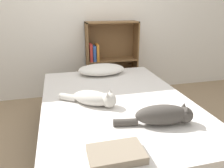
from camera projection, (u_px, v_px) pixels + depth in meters
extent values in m
plane|color=#997F60|center=(116.00, 145.00, 2.28)|extent=(8.00, 8.00, 0.00)
cube|color=white|center=(90.00, 13.00, 3.21)|extent=(8.00, 0.06, 2.50)
cube|color=#333338|center=(116.00, 130.00, 2.22)|extent=(1.42, 2.06, 0.35)
cube|color=silver|center=(116.00, 107.00, 2.13)|extent=(1.37, 2.00, 0.18)
ellipsoid|color=white|center=(101.00, 69.00, 2.82)|extent=(0.60, 0.38, 0.13)
ellipsoid|color=beige|center=(92.00, 98.00, 1.97)|extent=(0.41, 0.36, 0.13)
sphere|color=beige|center=(109.00, 100.00, 1.92)|extent=(0.13, 0.13, 0.13)
cone|color=beige|center=(110.00, 91.00, 1.93)|extent=(0.04, 0.04, 0.03)
cone|color=beige|center=(107.00, 94.00, 1.86)|extent=(0.04, 0.04, 0.03)
cylinder|color=beige|center=(68.00, 97.00, 2.06)|extent=(0.18, 0.15, 0.06)
ellipsoid|color=#47423D|center=(162.00, 115.00, 1.64)|extent=(0.43, 0.22, 0.16)
sphere|color=#47423D|center=(185.00, 115.00, 1.65)|extent=(0.12, 0.12, 0.12)
cone|color=#47423D|center=(184.00, 105.00, 1.66)|extent=(0.04, 0.04, 0.03)
cone|color=#47423D|center=(188.00, 109.00, 1.60)|extent=(0.04, 0.04, 0.03)
cylinder|color=#47423D|center=(125.00, 122.00, 1.64)|extent=(0.19, 0.09, 0.05)
cube|color=brown|center=(88.00, 61.00, 3.28)|extent=(0.02, 0.26, 1.14)
cube|color=brown|center=(135.00, 58.00, 3.45)|extent=(0.02, 0.26, 1.14)
cube|color=brown|center=(112.00, 93.00, 3.56)|extent=(0.78, 0.26, 0.02)
cube|color=brown|center=(112.00, 22.00, 3.17)|extent=(0.78, 0.26, 0.02)
cube|color=brown|center=(112.00, 60.00, 3.36)|extent=(0.74, 0.26, 0.02)
cube|color=brown|center=(110.00, 58.00, 3.47)|extent=(0.78, 0.02, 1.14)
cube|color=#B7332D|center=(91.00, 52.00, 3.20)|extent=(0.04, 0.16, 0.26)
cube|color=#2D519E|center=(94.00, 53.00, 3.22)|extent=(0.04, 0.16, 0.23)
cube|color=orange|center=(97.00, 52.00, 3.23)|extent=(0.04, 0.16, 0.25)
cube|color=gray|center=(116.00, 154.00, 1.30)|extent=(0.33, 0.21, 0.05)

